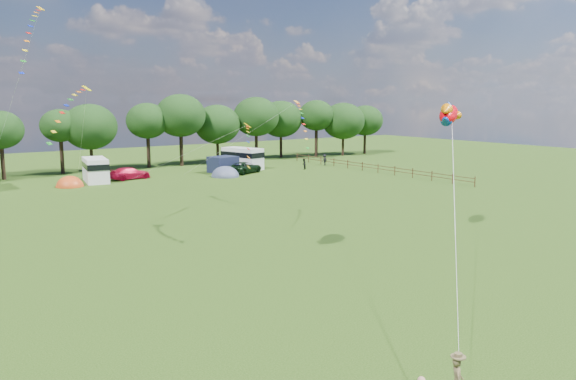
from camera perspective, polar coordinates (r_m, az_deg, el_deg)
ground_plane at (r=29.36m, az=9.16°, el=-9.79°), size 180.00×180.00×0.00m
tree_line at (r=78.83m, az=-16.85°, el=6.51°), size 102.98×10.98×10.27m
fence at (r=75.34m, az=8.34°, el=2.39°), size 0.12×33.12×1.20m
car_c at (r=70.01m, az=-15.76°, el=1.64°), size 5.04×2.68×1.44m
car_d at (r=73.20m, az=-4.42°, el=2.29°), size 5.94×4.42×1.48m
campervan_c at (r=68.99m, az=-18.97°, el=2.02°), size 3.28×5.96×2.77m
campervan_d at (r=77.59m, az=-4.64°, el=3.29°), size 3.98×6.42×2.92m
tent_orange at (r=66.33m, az=-21.28°, el=0.35°), size 2.99×3.28×2.34m
tent_greyblue at (r=70.25m, az=-6.39°, el=1.38°), size 3.48×3.81×2.59m
awning_navy at (r=74.41m, az=-6.62°, el=2.61°), size 3.79×3.28×2.09m
fish_kite at (r=39.05m, az=15.95°, el=7.38°), size 3.44×2.56×1.86m
streamer_kite_a at (r=50.44m, az=-24.53°, el=14.77°), size 3.29×5.51×5.74m
streamer_kite_b at (r=41.25m, az=-21.10°, el=8.16°), size 4.28×4.75×3.81m
streamer_kite_c at (r=39.93m, az=-4.10°, el=5.38°), size 3.11×4.99×2.80m
walker_a at (r=76.94m, az=1.62°, el=2.65°), size 0.84×0.75×1.48m
walker_b at (r=81.97m, az=3.72°, el=3.07°), size 1.11×0.71×1.59m
streamer_kite_d at (r=52.62m, az=1.35°, el=7.50°), size 2.61×4.97×4.25m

